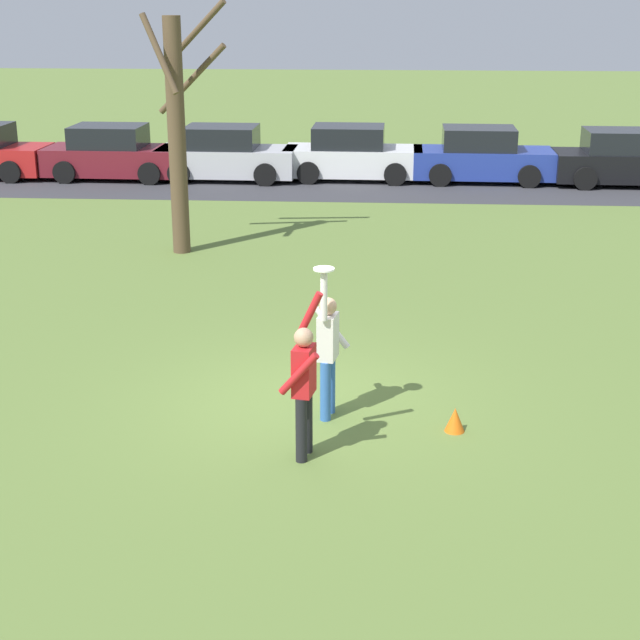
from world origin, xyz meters
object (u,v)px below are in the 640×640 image
(person_catcher, at_px, (328,347))
(person_defender, at_px, (304,381))
(bare_tree_tall, at_px, (178,128))
(field_cone_orange, at_px, (455,420))
(parked_car_white, at_px, (352,155))
(frisbee_disc, at_px, (324,269))
(parked_car_maroon, at_px, (113,154))
(parked_car_blue, at_px, (482,157))
(parked_car_silver, at_px, (226,155))
(parked_car_black, at_px, (624,160))

(person_catcher, distance_m, person_defender, 1.22)
(bare_tree_tall, xyz_separation_m, field_cone_orange, (5.29, -8.82, -2.50))
(person_defender, distance_m, parked_car_white, 18.46)
(frisbee_disc, xyz_separation_m, field_cone_orange, (1.69, -0.14, -1.93))
(parked_car_maroon, bearing_deg, frisbee_disc, -65.53)
(parked_car_blue, bearing_deg, parked_car_silver, -177.26)
(parked_car_maroon, relative_size, parked_car_black, 1.00)
(person_catcher, relative_size, parked_car_white, 0.50)
(frisbee_disc, height_order, bare_tree_tall, bare_tree_tall)
(frisbee_disc, height_order, field_cone_orange, frisbee_disc)
(person_catcher, distance_m, field_cone_orange, 1.88)
(frisbee_disc, relative_size, parked_car_white, 0.06)
(frisbee_disc, bearing_deg, parked_car_white, 90.72)
(frisbee_disc, relative_size, parked_car_maroon, 0.06)
(frisbee_disc, height_order, parked_car_white, frisbee_disc)
(person_defender, xyz_separation_m, parked_car_white, (-0.04, 18.46, -0.25))
(parked_car_white, distance_m, parked_car_blue, 3.84)
(person_defender, bearing_deg, parked_car_silver, 22.04)
(person_catcher, height_order, parked_car_silver, person_catcher)
(parked_car_silver, relative_size, parked_car_black, 1.00)
(parked_car_black, bearing_deg, person_catcher, -113.23)
(person_defender, relative_size, field_cone_orange, 6.38)
(field_cone_orange, bearing_deg, bare_tree_tall, 120.96)
(frisbee_disc, bearing_deg, field_cone_orange, -4.84)
(field_cone_orange, bearing_deg, parked_car_maroon, 117.70)
(parked_car_silver, distance_m, field_cone_orange, 18.23)
(parked_car_blue, xyz_separation_m, parked_car_black, (4.08, -0.29, 0.00))
(person_catcher, relative_size, parked_car_silver, 0.50)
(parked_car_blue, bearing_deg, parked_car_black, -2.83)
(parked_car_white, height_order, parked_car_black, same)
(person_defender, height_order, parked_car_black, person_defender)
(parked_car_blue, bearing_deg, parked_car_maroon, -177.50)
(frisbee_disc, bearing_deg, bare_tree_tall, 112.51)
(person_defender, height_order, parked_car_white, person_defender)
(parked_car_black, bearing_deg, field_cone_orange, -108.02)
(parked_car_silver, bearing_deg, parked_car_black, 0.79)
(frisbee_disc, relative_size, bare_tree_tall, 0.05)
(parked_car_white, xyz_separation_m, bare_tree_tall, (-3.37, -8.80, 1.94))
(person_catcher, height_order, field_cone_orange, person_catcher)
(person_catcher, distance_m, parked_car_black, 18.53)
(person_catcher, distance_m, frisbee_disc, 1.13)
(frisbee_disc, height_order, parked_car_maroon, frisbee_disc)
(parked_car_silver, xyz_separation_m, parked_car_white, (3.76, 0.30, 0.00))
(field_cone_orange, bearing_deg, parked_car_white, 96.20)
(person_defender, distance_m, frisbee_disc, 1.49)
(person_defender, bearing_deg, person_catcher, 0.00)
(person_catcher, bearing_deg, bare_tree_tall, -146.54)
(frisbee_disc, distance_m, parked_car_silver, 17.68)
(frisbee_disc, bearing_deg, person_catcher, 79.80)
(parked_car_silver, height_order, field_cone_orange, parked_car_silver)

